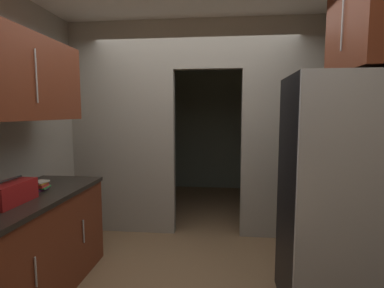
% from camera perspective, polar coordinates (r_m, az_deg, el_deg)
% --- Properties ---
extents(kitchen_partition, '(3.24, 0.12, 2.72)m').
position_cam_1_polar(kitchen_partition, '(3.74, -0.02, 3.90)').
color(kitchen_partition, '#9E998C').
rests_on(kitchen_partition, ground).
extents(adjoining_room_shell, '(3.24, 2.51, 2.72)m').
position_cam_1_polar(adjoining_room_shell, '(5.45, 2.29, 3.75)').
color(adjoining_room_shell, gray).
rests_on(adjoining_room_shell, ground).
extents(refrigerator, '(0.74, 0.72, 1.87)m').
position_cam_1_polar(refrigerator, '(2.58, 25.88, -9.09)').
color(refrigerator, black).
rests_on(refrigerator, ground).
extents(lower_cabinet_run, '(0.68, 1.62, 0.90)m').
position_cam_1_polar(lower_cabinet_run, '(2.94, -29.69, -17.38)').
color(lower_cabinet_run, maroon).
rests_on(lower_cabinet_run, ground).
extents(upper_cabinet_counterside, '(0.36, 1.46, 0.69)m').
position_cam_1_polar(upper_cabinet_counterside, '(2.73, -31.27, 11.20)').
color(upper_cabinet_counterside, maroon).
extents(upper_cabinet_fridgeside, '(0.36, 0.81, 0.81)m').
position_cam_1_polar(upper_cabinet_fridgeside, '(2.77, 30.98, 20.30)').
color(upper_cabinet_fridgeside, maroon).
extents(boombox, '(0.21, 0.40, 0.19)m').
position_cam_1_polar(boombox, '(2.63, -32.05, -8.11)').
color(boombox, maroon).
rests_on(boombox, lower_cabinet_run).
extents(book_stack, '(0.15, 0.16, 0.09)m').
position_cam_1_polar(book_stack, '(2.96, -27.54, -7.18)').
color(book_stack, '#8C3893').
rests_on(book_stack, lower_cabinet_run).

